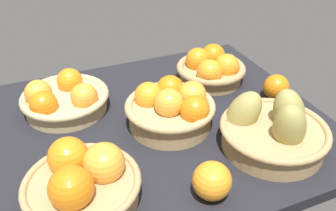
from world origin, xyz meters
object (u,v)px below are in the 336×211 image
(basket_far_right, at_px, (82,182))
(loose_orange_back_gap, at_px, (276,87))
(basket_far_left_pears, at_px, (273,130))
(basket_near_left, at_px, (211,68))
(basket_center, at_px, (172,108))
(loose_orange_front_gap, at_px, (212,181))
(basket_near_right, at_px, (64,98))

(basket_far_right, relative_size, loose_orange_back_gap, 3.17)
(basket_far_left_pears, height_order, basket_near_left, basket_far_left_pears)
(basket_far_right, height_order, basket_center, basket_center)
(basket_near_left, xyz_separation_m, loose_orange_front_gap, (0.22, 0.42, -0.00))
(basket_near_left, bearing_deg, basket_center, 39.50)
(basket_center, xyz_separation_m, loose_orange_back_gap, (-0.32, -0.00, -0.01))
(basket_far_right, height_order, loose_orange_back_gap, basket_far_right)
(basket_far_left_pears, xyz_separation_m, loose_orange_back_gap, (-0.14, -0.17, -0.01))
(basket_far_right, relative_size, loose_orange_front_gap, 2.91)
(basket_near_left, xyz_separation_m, basket_far_right, (0.46, 0.33, 0.00))
(basket_far_left_pears, distance_m, basket_center, 0.25)
(basket_far_left_pears, bearing_deg, basket_near_left, -93.46)
(basket_near_left, bearing_deg, loose_orange_front_gap, 61.78)
(basket_near_left, bearing_deg, basket_near_right, -0.31)
(basket_far_right, xyz_separation_m, basket_center, (-0.26, -0.16, 0.01))
(basket_far_right, distance_m, loose_orange_back_gap, 0.60)
(basket_far_left_pears, relative_size, basket_far_right, 1.09)
(basket_near_right, xyz_separation_m, basket_center, (-0.24, 0.17, 0.01))
(basket_center, height_order, loose_orange_back_gap, basket_center)
(basket_far_left_pears, bearing_deg, loose_orange_front_gap, 22.00)
(basket_near_right, relative_size, loose_orange_front_gap, 2.95)
(basket_near_left, xyz_separation_m, basket_center, (0.20, 0.17, 0.01))
(basket_near_right, relative_size, basket_center, 1.03)
(basket_far_right, distance_m, loose_orange_front_gap, 0.25)
(basket_far_left_pears, xyz_separation_m, basket_center, (0.18, -0.17, 0.00))
(basket_near_left, height_order, loose_orange_front_gap, basket_near_left)
(loose_orange_front_gap, bearing_deg, basket_near_right, -62.70)
(loose_orange_front_gap, bearing_deg, basket_far_left_pears, -158.00)
(basket_far_right, xyz_separation_m, loose_orange_back_gap, (-0.58, -0.17, -0.01))
(loose_orange_back_gap, bearing_deg, basket_center, 0.80)
(basket_far_left_pears, distance_m, basket_near_left, 0.34)
(basket_far_left_pears, height_order, loose_orange_front_gap, basket_far_left_pears)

